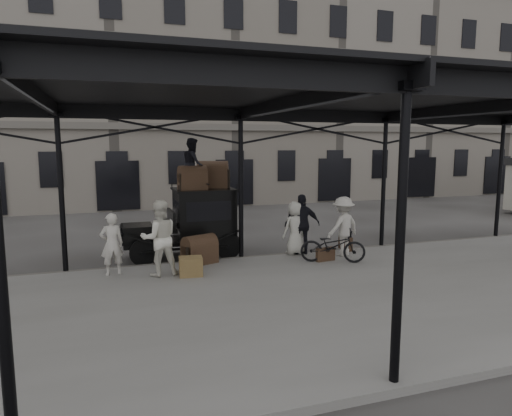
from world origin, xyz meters
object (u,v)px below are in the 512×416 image
Objects in this scene: taxi at (194,219)px; steamer_trunk_platform at (200,252)px; porter_left at (112,244)px; bicycle at (333,246)px; porter_official at (302,224)px; steamer_trunk_roof_near at (193,180)px.

taxi reaches higher than steamer_trunk_platform.
taxi is 3.19m from porter_left.
bicycle is 3.88m from steamer_trunk_platform.
taxi is 3.43m from porter_official.
porter_official reaches higher than steamer_trunk_platform.
porter_official is 1.00× the size of bicycle.
taxi is at bearing -152.38° from porter_left.
porter_left is 1.95× the size of steamer_trunk_roof_near.
taxi is at bearing -8.76° from porter_official.
bicycle is (6.13, -0.71, -0.33)m from porter_left.
bicycle is at bearing 164.66° from porter_left.
porter_official is (3.15, -1.36, -0.11)m from taxi.
steamer_trunk_roof_near is (-3.65, 2.35, 1.85)m from bicycle.
steamer_trunk_roof_near is (-0.08, -0.25, 1.29)m from taxi.
bicycle is (0.43, -1.24, -0.45)m from porter_official.
bicycle is at bearing 123.64° from porter_official.
steamer_trunk_platform is (-3.29, -0.13, -0.59)m from porter_official.
steamer_trunk_platform is (2.42, 0.40, -0.48)m from porter_left.
porter_left is 2.50m from steamer_trunk_platform.
porter_official is at bearing 43.40° from bicycle.
porter_left is at bearing 19.90° from porter_official.
steamer_trunk_roof_near is (-3.23, 1.11, 1.40)m from porter_official.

